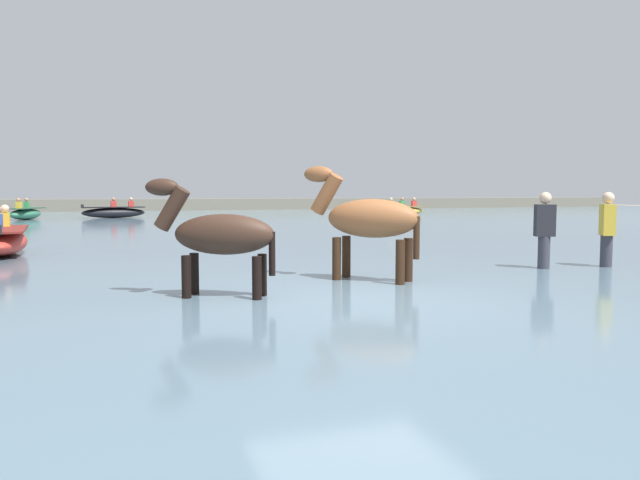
{
  "coord_description": "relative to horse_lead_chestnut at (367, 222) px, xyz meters",
  "views": [
    {
      "loc": [
        -2.89,
        -6.81,
        1.63
      ],
      "look_at": [
        0.42,
        2.74,
        0.83
      ],
      "focal_mm": 34.12,
      "sensor_mm": 36.0,
      "label": 1
    }
  ],
  "objects": [
    {
      "name": "ground_plane",
      "position": [
        -0.67,
        -1.37,
        -1.2
      ],
      "size": [
        120.0,
        120.0,
        0.0
      ],
      "primitive_type": "plane",
      "color": "gray"
    },
    {
      "name": "water_surface",
      "position": [
        -0.67,
        8.63,
        -1.03
      ],
      "size": [
        90.0,
        90.0,
        0.33
      ],
      "primitive_type": "cube",
      "color": "slate",
      "rests_on": "ground"
    },
    {
      "name": "horse_lead_chestnut",
      "position": [
        0.0,
        0.0,
        0.0
      ],
      "size": [
        1.52,
        1.57,
        2.02
      ],
      "color": "brown",
      "rests_on": "ground"
    },
    {
      "name": "horse_trailing_dark_bay",
      "position": [
        -2.3,
        -0.69,
        -0.13
      ],
      "size": [
        1.6,
        0.99,
        1.8
      ],
      "color": "#382319",
      "rests_on": "ground"
    },
    {
      "name": "boat_near_starboard",
      "position": [
        11.91,
        22.43,
        -0.59
      ],
      "size": [
        2.58,
        0.91,
        1.0
      ],
      "color": "gold",
      "rests_on": "water_surface"
    },
    {
      "name": "boat_distant_east",
      "position": [
        -7.35,
        23.58,
        -0.58
      ],
      "size": [
        1.67,
        2.71,
        1.03
      ],
      "color": "#337556",
      "rests_on": "water_surface"
    },
    {
      "name": "boat_mid_channel",
      "position": [
        -5.69,
        5.94,
        -0.58
      ],
      "size": [
        1.14,
        2.92,
        1.02
      ],
      "color": "#BC382D",
      "rests_on": "water_surface"
    },
    {
      "name": "boat_near_port",
      "position": [
        -3.38,
        24.22,
        -0.58
      ],
      "size": [
        3.18,
        1.37,
        1.03
      ],
      "color": "black",
      "rests_on": "water_surface"
    },
    {
      "name": "person_onlooker_left",
      "position": [
        3.4,
        0.29,
        -0.33
      ],
      "size": [
        0.37,
        0.31,
        1.63
      ],
      "color": "#383842",
      "rests_on": "ground"
    },
    {
      "name": "person_wading_close",
      "position": [
        4.59,
        0.13,
        -0.33
      ],
      "size": [
        0.33,
        0.38,
        1.63
      ],
      "color": "#383842",
      "rests_on": "ground"
    },
    {
      "name": "far_shoreline",
      "position": [
        -0.67,
        36.67,
        -0.62
      ],
      "size": [
        80.0,
        2.4,
        1.15
      ],
      "primitive_type": "cube",
      "color": "#706B5B",
      "rests_on": "ground"
    }
  ]
}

